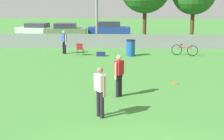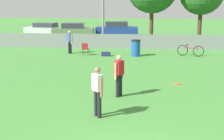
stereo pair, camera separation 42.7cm
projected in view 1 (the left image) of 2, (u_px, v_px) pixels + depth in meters
The scene contains 12 objects.
fence_backline at pixel (132, 41), 23.65m from camera, with size 27.84×0.07×1.21m.
player_thrower_red at pixel (119, 73), 11.72m from camera, with size 0.38×0.46×1.61m.
player_receiver_white at pixel (100, 89), 9.61m from camera, with size 0.40×0.43×1.61m.
spectator_in_blue at pixel (64, 41), 21.28m from camera, with size 0.40×0.40×1.58m.
frisbee_disc at pixel (175, 83), 13.77m from camera, with size 0.30×0.30×0.03m.
folding_chair_sideline at pixel (80, 48), 20.71m from camera, with size 0.44×0.44×0.82m.
bicycle_sideline at pixel (185, 50), 20.70m from camera, with size 1.67×0.63×0.76m.
trash_bin at pixel (131, 48), 20.49m from camera, with size 0.60×0.60×1.08m.
gear_bag_sideline at pixel (101, 54), 20.55m from camera, with size 0.57×0.31×0.28m.
parked_car_silver at pixel (37, 29), 33.10m from camera, with size 4.53×2.44×1.27m.
parked_car_olive at pixel (66, 30), 31.12m from camera, with size 4.23×2.12×1.41m.
parked_car_blue at pixel (109, 29), 32.44m from camera, with size 4.43×1.97×1.50m.
Camera 1 is at (-0.32, -5.60, 3.57)m, focal length 50.00 mm.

